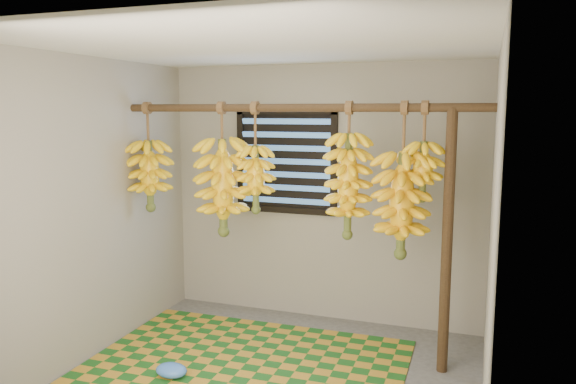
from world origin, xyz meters
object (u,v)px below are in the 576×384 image
at_px(woven_mat, 240,370).
at_px(plastic_bag, 171,370).
at_px(support_post, 447,244).
at_px(banana_bunch_f, 423,171).
at_px(banana_bunch_e, 402,205).
at_px(banana_bunch_c, 256,179).
at_px(banana_bunch_a, 150,175).
at_px(banana_bunch_d, 348,186).
at_px(banana_bunch_b, 223,187).

xyz_separation_m(woven_mat, plastic_bag, (-0.43, -0.28, 0.06)).
bearing_deg(support_post, banana_bunch_f, -180.00).
height_order(woven_mat, banana_bunch_e, banana_bunch_e).
bearing_deg(plastic_bag, woven_mat, 32.62).
bearing_deg(banana_bunch_f, plastic_bag, -154.83).
bearing_deg(banana_bunch_f, banana_bunch_c, 180.00).
distance_m(plastic_bag, banana_bunch_c, 1.62).
bearing_deg(banana_bunch_e, banana_bunch_a, 180.00).
relative_size(banana_bunch_a, banana_bunch_d, 0.89).
relative_size(woven_mat, banana_bunch_e, 2.08).
distance_m(banana_bunch_a, banana_bunch_b, 0.72).
distance_m(support_post, banana_bunch_a, 2.58).
relative_size(woven_mat, banana_bunch_f, 3.33).
bearing_deg(banana_bunch_c, banana_bunch_e, -0.00).
relative_size(support_post, banana_bunch_b, 1.80).
bearing_deg(support_post, banana_bunch_c, 180.00).
relative_size(plastic_bag, banana_bunch_f, 0.34).
relative_size(banana_bunch_a, banana_bunch_c, 1.04).
height_order(banana_bunch_a, banana_bunch_c, same).
bearing_deg(banana_bunch_a, support_post, 0.00).
relative_size(woven_mat, banana_bunch_d, 2.31).
relative_size(support_post, banana_bunch_c, 2.21).
bearing_deg(banana_bunch_d, banana_bunch_a, 180.00).
bearing_deg(support_post, banana_bunch_e, 180.00).
xyz_separation_m(support_post, banana_bunch_c, (-1.54, 0.00, 0.42)).
relative_size(banana_bunch_b, banana_bunch_e, 0.94).
xyz_separation_m(banana_bunch_a, banana_bunch_d, (1.79, -0.00, -0.01)).
bearing_deg(woven_mat, banana_bunch_b, 125.79).
bearing_deg(woven_mat, support_post, 19.65).
height_order(banana_bunch_b, banana_bunch_d, same).
bearing_deg(banana_bunch_c, banana_bunch_d, -0.00).
distance_m(woven_mat, banana_bunch_c, 1.51).
bearing_deg(banana_bunch_f, banana_bunch_e, 180.00).
bearing_deg(support_post, woven_mat, -160.35).
bearing_deg(support_post, plastic_bag, -157.13).
bearing_deg(banana_bunch_a, banana_bunch_b, 0.00).
distance_m(woven_mat, banana_bunch_a, 1.85).
bearing_deg(plastic_bag, banana_bunch_e, 27.23).
distance_m(support_post, banana_bunch_e, 0.44).
bearing_deg(woven_mat, banana_bunch_d, 36.60).
xyz_separation_m(support_post, banana_bunch_e, (-0.34, 0.00, 0.27)).
bearing_deg(banana_bunch_e, banana_bunch_c, 180.00).
xyz_separation_m(banana_bunch_e, banana_bunch_f, (0.15, -0.00, 0.27)).
bearing_deg(banana_bunch_d, woven_mat, -143.40).
xyz_separation_m(plastic_bag, banana_bunch_f, (1.70, 0.80, 1.48)).
bearing_deg(banana_bunch_b, support_post, 0.00).
distance_m(banana_bunch_b, banana_bunch_c, 0.31).
bearing_deg(banana_bunch_c, banana_bunch_f, -0.00).
bearing_deg(banana_bunch_d, plastic_bag, -144.87).
xyz_separation_m(support_post, banana_bunch_d, (-0.76, -0.00, 0.40)).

